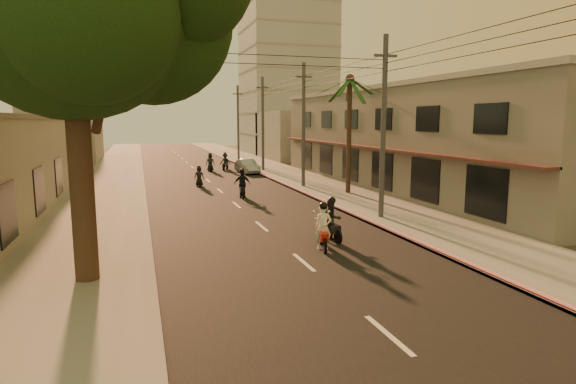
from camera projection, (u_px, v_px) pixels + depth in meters
name	position (u px, v px, depth m)	size (l,w,h in m)	color
ground	(325.00, 281.00, 14.90)	(160.00, 160.00, 0.00)	#383023
road	(220.00, 191.00, 33.79)	(10.00, 140.00, 0.02)	black
sidewalk_right	(320.00, 186.00, 35.98)	(5.00, 140.00, 0.12)	slate
sidewalk_left	(106.00, 195.00, 31.58)	(5.00, 140.00, 0.12)	slate
curb_stripe	(313.00, 197.00, 30.55)	(0.20, 60.00, 0.20)	red
shophouse_row	(412.00, 138.00, 35.46)	(8.80, 34.20, 7.30)	gray
distant_tower	(287.00, 58.00, 70.41)	(12.10, 12.10, 28.00)	#B7B5B2
palm_tree	(350.00, 86.00, 31.30)	(5.00, 5.00, 8.20)	black
utility_poles	(304.00, 98.00, 34.64)	(1.20, 48.26, 9.00)	#38383A
filler_right	(297.00, 135.00, 61.07)	(8.00, 14.00, 6.00)	#A6A196
filler_left_near	(36.00, 151.00, 42.58)	(8.00, 14.00, 4.40)	#A6A196
filler_left_far	(65.00, 132.00, 59.39)	(8.00, 14.00, 7.00)	#A6A196
scooter_red	(323.00, 228.00, 18.42)	(0.93, 1.85, 1.86)	black
scooter_mid_a	(332.00, 221.00, 19.73)	(0.95, 1.88, 1.84)	black
scooter_mid_b	(242.00, 185.00, 30.65)	(1.17, 1.92, 1.90)	black
scooter_far_a	(199.00, 177.00, 35.96)	(0.81, 1.62, 1.58)	black
scooter_far_b	(225.00, 162.00, 47.66)	(1.59, 1.68, 1.79)	black
parked_car	(247.00, 166.00, 44.82)	(1.73, 4.06, 1.30)	#A0A2A8
scooter_far_c	(210.00, 163.00, 46.47)	(0.90, 1.85, 1.81)	black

